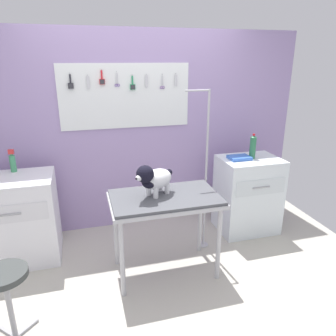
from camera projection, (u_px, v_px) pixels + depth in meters
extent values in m
cube|color=#B4AFA1|center=(164.00, 286.00, 2.97)|extent=(4.40, 4.00, 0.04)
cube|color=#A38BBF|center=(136.00, 133.00, 3.75)|extent=(4.00, 0.06, 2.30)
cube|color=white|center=(126.00, 96.00, 3.55)|extent=(1.45, 0.02, 0.71)
cylinder|color=gray|center=(70.00, 73.00, 3.31)|extent=(0.01, 0.02, 0.01)
cylinder|color=#24242C|center=(70.00, 79.00, 3.32)|extent=(0.02, 0.02, 0.09)
cube|color=#24242C|center=(71.00, 86.00, 3.35)|extent=(0.06, 0.02, 0.06)
cube|color=#333338|center=(71.00, 86.00, 3.33)|extent=(0.05, 0.01, 0.05)
cylinder|color=gray|center=(88.00, 75.00, 3.37)|extent=(0.01, 0.02, 0.01)
cube|color=silver|center=(88.00, 82.00, 3.38)|extent=(0.03, 0.01, 0.13)
cylinder|color=gray|center=(101.00, 69.00, 3.38)|extent=(0.01, 0.02, 0.01)
cylinder|color=red|center=(102.00, 75.00, 3.39)|extent=(0.02, 0.02, 0.09)
cube|color=red|center=(102.00, 82.00, 3.42)|extent=(0.06, 0.02, 0.06)
cube|color=#333338|center=(102.00, 82.00, 3.40)|extent=(0.05, 0.01, 0.05)
cylinder|color=gray|center=(116.00, 72.00, 3.43)|extent=(0.01, 0.02, 0.01)
cube|color=silver|center=(116.00, 78.00, 3.45)|extent=(0.01, 0.00, 0.11)
cube|color=silver|center=(117.00, 78.00, 3.45)|extent=(0.01, 0.00, 0.11)
torus|color=#623D98|center=(116.00, 85.00, 3.47)|extent=(0.03, 0.01, 0.03)
torus|color=#623D98|center=(118.00, 85.00, 3.47)|extent=(0.03, 0.01, 0.03)
cylinder|color=gray|center=(132.00, 75.00, 3.49)|extent=(0.01, 0.02, 0.01)
cylinder|color=#278D59|center=(132.00, 80.00, 3.50)|extent=(0.02, 0.02, 0.09)
cube|color=#278D59|center=(133.00, 87.00, 3.52)|extent=(0.06, 0.02, 0.06)
cube|color=#333338|center=(133.00, 87.00, 3.51)|extent=(0.05, 0.01, 0.05)
cylinder|color=gray|center=(146.00, 74.00, 3.53)|extent=(0.01, 0.02, 0.01)
cube|color=silver|center=(146.00, 81.00, 3.54)|extent=(0.03, 0.01, 0.13)
cylinder|color=gray|center=(162.00, 74.00, 3.57)|extent=(0.01, 0.02, 0.01)
cube|color=silver|center=(162.00, 81.00, 3.58)|extent=(0.01, 0.00, 0.11)
cube|color=silver|center=(163.00, 81.00, 3.59)|extent=(0.01, 0.00, 0.11)
torus|color=#6B3F8E|center=(161.00, 88.00, 3.61)|extent=(0.03, 0.01, 0.03)
torus|color=#6B3F8E|center=(163.00, 87.00, 3.61)|extent=(0.03, 0.01, 0.03)
cylinder|color=gray|center=(176.00, 74.00, 3.61)|extent=(0.01, 0.02, 0.01)
cube|color=silver|center=(176.00, 80.00, 3.63)|extent=(0.03, 0.01, 0.13)
cylinder|color=#B7B7BC|center=(122.00, 259.00, 2.70)|extent=(0.04, 0.04, 0.74)
cylinder|color=#B7B7BC|center=(219.00, 244.00, 2.93)|extent=(0.04, 0.04, 0.74)
cylinder|color=#B7B7BC|center=(116.00, 231.00, 3.14)|extent=(0.04, 0.04, 0.74)
cylinder|color=#B7B7BC|center=(200.00, 220.00, 3.36)|extent=(0.04, 0.04, 0.74)
cube|color=#B7B7BC|center=(165.00, 200.00, 2.91)|extent=(1.01, 0.60, 0.03)
cube|color=#4E5055|center=(165.00, 197.00, 2.90)|extent=(0.98, 0.58, 0.03)
cylinder|color=#B7B7BC|center=(203.00, 245.00, 3.57)|extent=(0.11, 0.11, 0.01)
cylinder|color=#B7B7BC|center=(206.00, 174.00, 3.30)|extent=(0.02, 0.02, 1.71)
cylinder|color=#B7B7BC|center=(198.00, 90.00, 2.99)|extent=(0.24, 0.02, 0.02)
cylinder|color=white|center=(156.00, 193.00, 2.83)|extent=(0.05, 0.05, 0.10)
cylinder|color=white|center=(149.00, 190.00, 2.89)|extent=(0.05, 0.05, 0.10)
cylinder|color=white|center=(167.00, 188.00, 2.93)|extent=(0.05, 0.05, 0.10)
cylinder|color=white|center=(160.00, 185.00, 2.99)|extent=(0.05, 0.05, 0.10)
ellipsoid|color=white|center=(157.00, 179.00, 2.88)|extent=(0.37, 0.33, 0.18)
ellipsoid|color=black|center=(149.00, 183.00, 2.81)|extent=(0.16, 0.17, 0.10)
sphere|color=black|center=(145.00, 174.00, 2.75)|extent=(0.16, 0.16, 0.16)
ellipsoid|color=white|center=(139.00, 178.00, 2.71)|extent=(0.09, 0.09, 0.05)
sphere|color=black|center=(137.00, 179.00, 2.69)|extent=(0.02, 0.02, 0.02)
ellipsoid|color=black|center=(152.00, 174.00, 2.71)|extent=(0.06, 0.05, 0.09)
ellipsoid|color=black|center=(141.00, 171.00, 2.80)|extent=(0.06, 0.05, 0.09)
sphere|color=black|center=(169.00, 173.00, 2.97)|extent=(0.07, 0.07, 0.07)
cube|color=white|center=(16.00, 219.00, 3.21)|extent=(0.80, 0.56, 0.89)
cube|color=silver|center=(7.00, 215.00, 2.89)|extent=(0.70, 0.01, 0.18)
cylinder|color=#99999E|center=(7.00, 215.00, 2.88)|extent=(0.24, 0.02, 0.02)
cube|color=white|center=(247.00, 194.00, 3.79)|extent=(0.68, 0.52, 0.90)
cube|color=silver|center=(261.00, 187.00, 3.49)|extent=(0.60, 0.01, 0.18)
cylinder|color=#99999E|center=(261.00, 188.00, 3.48)|extent=(0.20, 0.02, 0.02)
cylinder|color=#9E9EA3|center=(10.00, 309.00, 2.29)|extent=(0.04, 0.04, 0.55)
cube|color=#9E9EA3|center=(27.00, 328.00, 2.46)|extent=(0.16, 0.16, 0.02)
cube|color=#9E9EA3|center=(8.00, 332.00, 2.42)|extent=(0.16, 0.16, 0.02)
cylinder|color=#393D3C|center=(3.00, 275.00, 2.20)|extent=(0.33, 0.33, 0.04)
cylinder|color=#3F9563|center=(13.00, 164.00, 3.22)|extent=(0.06, 0.06, 0.17)
cylinder|color=#3F9563|center=(11.00, 155.00, 3.19)|extent=(0.03, 0.03, 0.02)
cube|color=red|center=(11.00, 152.00, 3.18)|extent=(0.05, 0.03, 0.04)
cylinder|color=#2A6A44|center=(253.00, 148.00, 3.61)|extent=(0.07, 0.07, 0.25)
cone|color=#2A6A44|center=(254.00, 136.00, 3.57)|extent=(0.07, 0.07, 0.02)
cylinder|color=red|center=(254.00, 135.00, 3.56)|extent=(0.03, 0.03, 0.02)
cube|color=blue|center=(239.00, 158.00, 3.61)|extent=(0.24, 0.18, 0.04)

